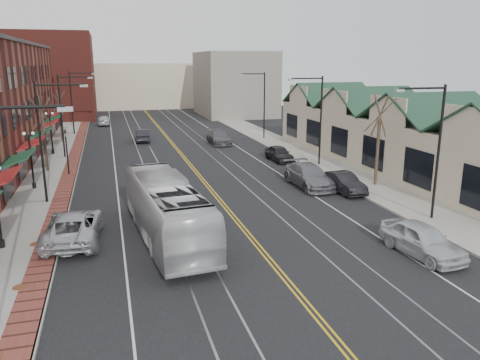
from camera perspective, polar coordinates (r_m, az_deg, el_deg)
ground at (r=20.61m, az=6.51°, el=-13.03°), size 160.00×160.00×0.00m
sidewalk_left at (r=38.35m, az=-22.57°, el=-0.94°), size 4.00×120.00×0.15m
sidewalk_right at (r=42.59m, az=11.34°, el=1.32°), size 4.00×120.00×0.15m
building_right at (r=45.20m, az=18.30°, el=4.50°), size 8.00×36.00×4.60m
backdrop_left at (r=87.36m, az=-22.10°, el=11.68°), size 14.00×18.00×14.00m
backdrop_mid at (r=102.25m, az=-12.02°, el=11.22°), size 22.00×14.00×9.00m
backdrop_right at (r=84.91m, az=-0.69°, el=11.64°), size 12.00×16.00×11.00m
streetlight_l_1 at (r=33.40m, az=-22.49°, el=5.64°), size 3.33×0.25×8.00m
streetlight_l_2 at (r=49.23m, az=-20.51°, el=8.27°), size 3.33×0.25×8.00m
streetlight_l_3 at (r=65.14m, az=-19.49°, el=9.61°), size 3.33×0.25×8.00m
streetlight_r_0 at (r=29.56m, az=22.49°, el=4.64°), size 3.33×0.25×8.00m
streetlight_r_1 at (r=43.15m, az=9.31°, el=8.25°), size 3.33×0.25×8.00m
streetlight_r_2 at (r=57.98m, az=2.56°, el=9.92°), size 3.33×0.25×8.00m
lamppost_l_2 at (r=38.00m, az=-24.07°, el=2.08°), size 0.84×0.28×4.27m
lamppost_l_3 at (r=51.70m, az=-22.02°, el=5.22°), size 0.84×0.28×4.27m
tree_left_near at (r=43.61m, az=-22.81°, el=5.38°), size 1.78×1.37×6.48m
tree_left_far at (r=59.44m, az=-21.08°, el=7.41°), size 1.66×1.28×6.02m
tree_right_mid at (r=37.03m, az=16.51°, el=4.89°), size 1.90×1.46×6.93m
manhole_mid at (r=22.30m, az=-25.26°, el=-11.73°), size 0.60×0.60×0.02m
manhole_far at (r=26.85m, az=-23.63°, el=-7.16°), size 0.60×0.60×0.02m
traffic_signal at (r=41.63m, az=-20.37°, el=3.60°), size 0.18×0.15×3.80m
transit_bus at (r=25.63m, az=-8.92°, el=-3.57°), size 3.82×11.99×3.28m
parked_suv at (r=26.67m, az=-19.65°, el=-5.36°), size 3.14×6.19×1.68m
parked_car_a at (r=25.10m, az=21.30°, el=-6.78°), size 2.43×5.00×1.64m
parked_car_b at (r=35.33m, az=12.48°, el=-0.30°), size 1.83×4.52×1.46m
parked_car_c at (r=36.36m, az=8.42°, el=0.50°), size 2.47×5.92×1.71m
parked_car_d at (r=45.59m, az=4.80°, el=3.26°), size 1.85×4.38×1.48m
distant_car_left at (r=57.79m, az=-11.82°, el=5.35°), size 1.81×4.61×1.50m
distant_car_right at (r=55.01m, az=-2.58°, el=5.24°), size 2.28×5.46×1.58m
distant_car_far at (r=74.11m, az=-16.26°, el=7.02°), size 1.94×4.58×1.55m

